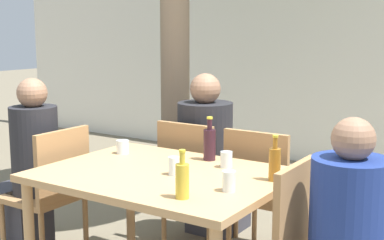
% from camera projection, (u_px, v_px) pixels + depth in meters
% --- Properties ---
extents(cafe_building_wall, '(10.00, 0.08, 2.80)m').
position_uv_depth(cafe_building_wall, '(354.00, 41.00, 5.74)').
color(cafe_building_wall, white).
rests_on(cafe_building_wall, ground_plane).
extents(dining_table_front, '(1.33, 1.00, 0.74)m').
position_uv_depth(dining_table_front, '(163.00, 186.00, 2.98)').
color(dining_table_front, tan).
rests_on(dining_table_front, ground_plane).
extents(patio_chair_0, '(0.44, 0.44, 0.90)m').
position_uv_depth(patio_chair_0, '(52.00, 187.00, 3.49)').
color(patio_chair_0, '#A87A4C').
rests_on(patio_chair_0, ground_plane).
extents(patio_chair_2, '(0.44, 0.44, 0.90)m').
position_uv_depth(patio_chair_2, '(194.00, 176.00, 3.75)').
color(patio_chair_2, '#A87A4C').
rests_on(patio_chair_2, ground_plane).
extents(patio_chair_3, '(0.44, 0.44, 0.90)m').
position_uv_depth(patio_chair_3, '(263.00, 188.00, 3.46)').
color(patio_chair_3, '#A87A4C').
rests_on(patio_chair_3, ground_plane).
extents(person_seated_0, '(0.56, 0.31, 1.21)m').
position_uv_depth(person_seated_0, '(28.00, 177.00, 3.61)').
color(person_seated_0, '#383842').
rests_on(person_seated_0, ground_plane).
extents(person_seated_2, '(0.40, 0.60, 1.22)m').
position_uv_depth(person_seated_2, '(211.00, 163.00, 3.93)').
color(person_seated_2, '#383842').
rests_on(person_seated_2, ground_plane).
extents(amber_bottle_0, '(0.06, 0.06, 0.24)m').
position_uv_depth(amber_bottle_0, '(275.00, 163.00, 2.78)').
color(amber_bottle_0, '#9E661E').
rests_on(amber_bottle_0, dining_table_front).
extents(wine_bottle_1, '(0.07, 0.07, 0.27)m').
position_uv_depth(wine_bottle_1, '(210.00, 143.00, 3.22)').
color(wine_bottle_1, '#331923').
rests_on(wine_bottle_1, dining_table_front).
extents(oil_cruet_2, '(0.06, 0.06, 0.23)m').
position_uv_depth(oil_cruet_2, '(182.00, 180.00, 2.49)').
color(oil_cruet_2, gold).
rests_on(oil_cruet_2, dining_table_front).
extents(drinking_glass_0, '(0.07, 0.07, 0.09)m').
position_uv_depth(drinking_glass_0, '(226.00, 160.00, 3.05)').
color(drinking_glass_0, silver).
rests_on(drinking_glass_0, dining_table_front).
extents(drinking_glass_1, '(0.08, 0.08, 0.09)m').
position_uv_depth(drinking_glass_1, '(123.00, 147.00, 3.40)').
color(drinking_glass_1, silver).
rests_on(drinking_glass_1, dining_table_front).
extents(drinking_glass_2, '(0.06, 0.06, 0.10)m').
position_uv_depth(drinking_glass_2, '(174.00, 166.00, 2.90)').
color(drinking_glass_2, silver).
rests_on(drinking_glass_2, dining_table_front).
extents(drinking_glass_3, '(0.07, 0.07, 0.10)m').
position_uv_depth(drinking_glass_3, '(229.00, 181.00, 2.60)').
color(drinking_glass_3, silver).
rests_on(drinking_glass_3, dining_table_front).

